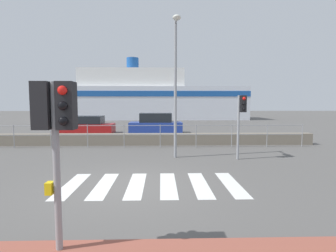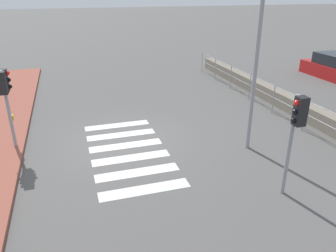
{
  "view_description": "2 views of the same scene",
  "coord_description": "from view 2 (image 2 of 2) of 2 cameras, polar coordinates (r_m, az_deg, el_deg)",
  "views": [
    {
      "loc": [
        0.98,
        -7.23,
        2.28
      ],
      "look_at": [
        1.23,
        2.0,
        1.5
      ],
      "focal_mm": 28.0,
      "sensor_mm": 36.0,
      "label": 1
    },
    {
      "loc": [
        10.02,
        -1.55,
        4.86
      ],
      "look_at": [
        1.81,
        1.0,
        1.2
      ],
      "focal_mm": 35.0,
      "sensor_mm": 36.0,
      "label": 2
    }
  ],
  "objects": [
    {
      "name": "seawall",
      "position": [
        14.11,
        22.81,
        2.4
      ],
      "size": [
        18.92,
        0.55,
        0.63
      ],
      "color": "slate",
      "rests_on": "ground_plane"
    },
    {
      "name": "ground_plane",
      "position": [
        11.25,
        -7.62,
        -2.78
      ],
      "size": [
        160.0,
        160.0,
        0.0
      ],
      "primitive_type": "plane",
      "color": "#565451"
    },
    {
      "name": "traffic_light_near",
      "position": [
        11.1,
        -26.6,
        5.77
      ],
      "size": [
        0.58,
        0.41,
        2.59
      ],
      "color": "gray",
      "rests_on": "ground_plane"
    },
    {
      "name": "crosswalk",
      "position": [
        10.6,
        -6.92,
        -4.42
      ],
      "size": [
        4.95,
        2.4,
        0.01
      ],
      "color": "silver",
      "rests_on": "ground_plane"
    },
    {
      "name": "harbor_fence",
      "position": [
        13.43,
        20.23,
        3.98
      ],
      "size": [
        17.07,
        0.04,
        1.22
      ],
      "color": "gray",
      "rests_on": "ground_plane"
    },
    {
      "name": "streetlamp",
      "position": [
        9.96,
        14.55,
        14.97
      ],
      "size": [
        0.32,
        1.08,
        5.75
      ],
      "color": "gray",
      "rests_on": "ground_plane"
    },
    {
      "name": "traffic_light_far",
      "position": [
        8.1,
        21.36,
        0.19
      ],
      "size": [
        0.34,
        0.32,
        2.63
      ],
      "color": "gray",
      "rests_on": "ground_plane"
    }
  ]
}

